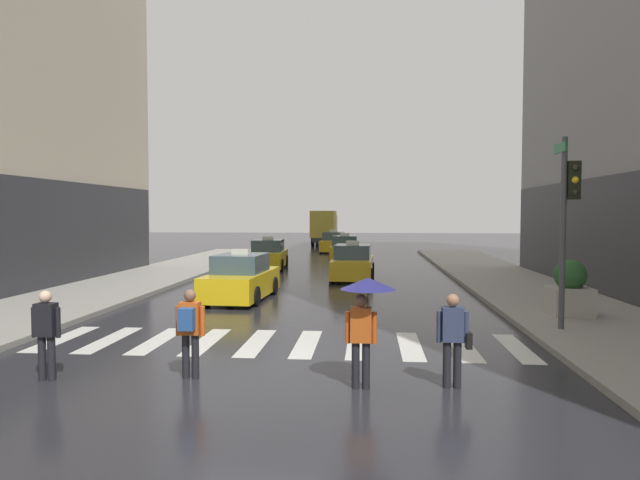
{
  "coord_description": "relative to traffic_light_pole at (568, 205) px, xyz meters",
  "views": [
    {
      "loc": [
        2.03,
        -9.69,
        3.03
      ],
      "look_at": [
        0.48,
        8.0,
        2.2
      ],
      "focal_mm": 30.91,
      "sensor_mm": 36.0,
      "label": 1
    }
  ],
  "objects": [
    {
      "name": "taxi_fourth",
      "position": [
        -6.5,
        22.07,
        -2.53
      ],
      "size": [
        1.99,
        4.57,
        1.8
      ],
      "color": "gold",
      "rests_on": "ground"
    },
    {
      "name": "ground_plane",
      "position": [
        -6.97,
        -4.51,
        -3.26
      ],
      "size": [
        160.0,
        160.0,
        0.0
      ],
      "primitive_type": "plane",
      "color": "#26262B"
    },
    {
      "name": "pedestrian_with_backpack",
      "position": [
        -8.21,
        -4.42,
        -2.29
      ],
      "size": [
        0.55,
        0.43,
        1.65
      ],
      "color": "black",
      "rests_on": "ground"
    },
    {
      "name": "pedestrian_with_handbag",
      "position": [
        -3.46,
        -4.54,
        -2.32
      ],
      "size": [
        0.6,
        0.24,
        1.65
      ],
      "color": "black",
      "rests_on": "ground"
    },
    {
      "name": "crosswalk_markings",
      "position": [
        -6.97,
        -1.51,
        -3.25
      ],
      "size": [
        11.3,
        2.8,
        0.01
      ],
      "color": "silver",
      "rests_on": "ground"
    },
    {
      "name": "pedestrian_plain_coat",
      "position": [
        -10.78,
        -4.76,
        -2.32
      ],
      "size": [
        0.55,
        0.24,
        1.65
      ],
      "color": "black",
      "rests_on": "ground"
    },
    {
      "name": "taxi_third",
      "position": [
        -10.5,
        16.02,
        -2.53
      ],
      "size": [
        2.12,
        4.62,
        1.8
      ],
      "color": "yellow",
      "rests_on": "ground"
    },
    {
      "name": "taxi_fifth",
      "position": [
        -7.7,
        29.7,
        -2.53
      ],
      "size": [
        2.06,
        4.6,
        1.8
      ],
      "color": "gold",
      "rests_on": "ground"
    },
    {
      "name": "traffic_light_pole",
      "position": [
        0.0,
        0.0,
        0.0
      ],
      "size": [
        0.44,
        0.84,
        4.8
      ],
      "color": "#47474C",
      "rests_on": "curb_right"
    },
    {
      "name": "taxi_lead",
      "position": [
        -9.44,
        4.96,
        -2.53
      ],
      "size": [
        2.11,
        4.62,
        1.8
      ],
      "color": "yellow",
      "rests_on": "ground"
    },
    {
      "name": "box_truck",
      "position": [
        -9.21,
        39.32,
        -1.41
      ],
      "size": [
        2.29,
        7.54,
        3.35
      ],
      "color": "#2D2D2D",
      "rests_on": "ground"
    },
    {
      "name": "planter_near_corner",
      "position": [
        0.81,
        2.0,
        -2.38
      ],
      "size": [
        1.1,
        1.1,
        1.6
      ],
      "color": "#A8A399",
      "rests_on": "curb_right"
    },
    {
      "name": "taxi_second",
      "position": [
        -5.66,
        11.44,
        -2.53
      ],
      "size": [
        2.04,
        4.59,
        1.8
      ],
      "color": "gold",
      "rests_on": "ground"
    },
    {
      "name": "pedestrian_with_umbrella",
      "position": [
        -4.99,
        -4.73,
        -1.74
      ],
      "size": [
        0.96,
        0.96,
        1.94
      ],
      "color": "black",
      "rests_on": "ground"
    }
  ]
}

